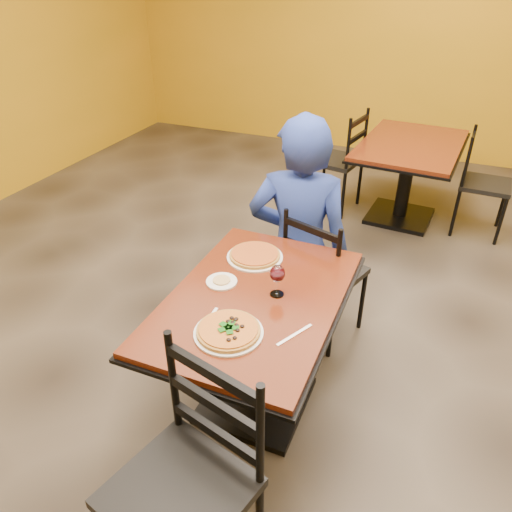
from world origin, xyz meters
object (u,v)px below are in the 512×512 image
at_px(table_second, 408,163).
at_px(pizza_main, 228,330).
at_px(chair_second_left, 335,160).
at_px(chair_main_far, 325,273).
at_px(chair_main_near, 179,494).
at_px(table_main, 255,327).
at_px(plate_main, 229,333).
at_px(pizza_far, 255,255).
at_px(wine_glass, 277,279).
at_px(plate_far, 255,257).
at_px(diner, 300,221).
at_px(chair_second_right, 485,185).
at_px(side_plate, 222,282).

height_order(table_second, pizza_main, pizza_main).
bearing_deg(chair_second_left, chair_main_far, 23.38).
relative_size(chair_main_near, pizza_main, 3.61).
bearing_deg(table_main, plate_main, -90.56).
distance_m(chair_main_near, pizza_far, 1.29).
relative_size(pizza_far, wine_glass, 1.56).
bearing_deg(chair_main_near, table_second, 99.68).
bearing_deg(table_second, plate_far, -103.11).
height_order(chair_main_near, chair_second_left, chair_main_near).
bearing_deg(table_main, pizza_far, 113.20).
xyz_separation_m(chair_second_left, plate_far, (0.13, -2.33, 0.27)).
xyz_separation_m(chair_main_far, chair_second_left, (-0.44, 1.89, 0.03)).
distance_m(chair_second_left, pizza_far, 2.35).
height_order(diner, plate_main, diner).
height_order(chair_main_far, pizza_main, chair_main_far).
xyz_separation_m(diner, plate_far, (-0.07, -0.59, 0.05)).
height_order(table_second, chair_main_near, chair_main_near).
relative_size(chair_second_left, chair_second_right, 1.06).
relative_size(table_main, plate_far, 3.97).
relative_size(chair_second_right, plate_main, 2.96).
relative_size(table_second, plate_far, 4.33).
height_order(chair_main_near, chair_second_right, chair_main_near).
relative_size(pizza_main, side_plate, 1.77).
xyz_separation_m(table_main, diner, (-0.07, 0.92, 0.15)).
bearing_deg(chair_second_left, table_second, 100.39).
height_order(chair_second_right, pizza_far, chair_second_right).
distance_m(table_main, side_plate, 0.29).
height_order(chair_main_far, pizza_far, chair_main_far).
xyz_separation_m(table_second, plate_main, (-0.40, -2.96, 0.20)).
height_order(chair_main_near, chair_main_far, chair_main_near).
bearing_deg(chair_second_left, chair_second_right, 100.39).
height_order(table_main, side_plate, side_plate).
distance_m(chair_second_left, side_plate, 2.63).
xyz_separation_m(chair_main_far, chair_second_right, (0.92, 1.89, 0.00)).
relative_size(table_second, chair_main_far, 1.47).
height_order(chair_main_far, side_plate, chair_main_far).
bearing_deg(plate_main, chair_main_near, -82.05).
bearing_deg(diner, plate_far, 72.03).
xyz_separation_m(chair_second_right, pizza_far, (-1.22, -2.33, 0.31)).
distance_m(chair_main_near, chair_second_right, 3.71).
bearing_deg(table_second, plate_main, -97.78).
bearing_deg(side_plate, pizza_far, 77.22).
bearing_deg(chair_main_far, plate_main, 99.63).
bearing_deg(pizza_far, table_main, -66.80).
xyz_separation_m(plate_far, wine_glass, (0.23, -0.27, 0.08)).
bearing_deg(table_main, pizza_main, -90.56).
relative_size(table_second, side_plate, 8.38).
height_order(pizza_main, pizza_far, same).
relative_size(chair_main_far, chair_second_left, 0.94).
bearing_deg(chair_main_far, plate_far, 73.70).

